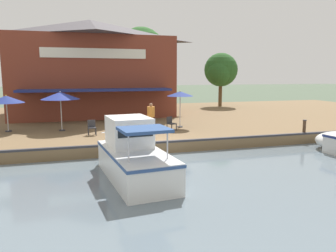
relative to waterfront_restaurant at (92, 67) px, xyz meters
name	(u,v)px	position (x,y,z in m)	size (l,w,h in m)	color
ground_plane	(156,156)	(13.98, 2.12, -4.65)	(220.00, 220.00, 0.00)	#4C5B47
quay_deck	(122,120)	(2.98, 2.12, -4.35)	(22.00, 56.00, 0.60)	brown
quay_edge_fender	(155,142)	(13.88, 2.12, -4.00)	(0.20, 50.40, 0.10)	#2D2D33
waterfront_restaurant	(92,67)	(0.00, 0.00, 0.00)	(11.05, 13.17, 7.98)	brown
patio_umbrella_by_entrance	(60,96)	(8.63, -2.40, -1.91)	(2.29, 2.29, 2.40)	#B7B7B7
patio_umbrella_mid_patio_left	(180,94)	(9.35, 4.93, -1.89)	(1.71, 1.71, 2.37)	#B7B7B7
patio_umbrella_mid_patio_right	(6,99)	(8.06, -5.48, -2.11)	(2.07, 2.07, 2.20)	#B7B7B7
cafe_chair_under_first_umbrella	(92,127)	(10.64, -0.74, -3.57)	(0.45, 0.45, 0.85)	#2D2D33
cafe_chair_far_corner_seat	(132,130)	(12.39, 1.25, -3.57)	(0.58, 0.58, 0.85)	#2D2D33
cafe_chair_back_row_seat	(171,123)	(10.43, 3.98, -3.57)	(0.60, 0.60, 0.85)	#2D2D33
person_mid_patio	(151,113)	(9.81, 2.89, -3.01)	(0.47, 0.47, 1.66)	orange
motorboat_far_downstream	(131,155)	(17.00, 0.37, -3.76)	(5.81, 2.41, 2.26)	white
mooring_post	(304,127)	(13.63, 11.07, -3.64)	(0.22, 0.22, 0.81)	#473323
tree_downstream_bank	(220,71)	(-3.18, 13.66, -0.24)	(3.76, 3.58, 5.71)	brown
tree_upstream_bank	(140,53)	(-3.34, 4.95, 1.51)	(5.03, 4.79, 8.10)	brown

